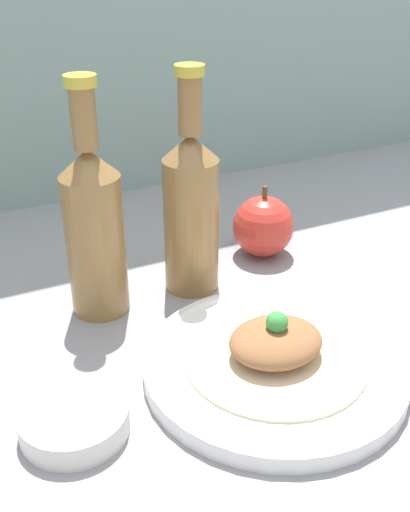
# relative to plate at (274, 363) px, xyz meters

# --- Properties ---
(ground_plane) EXTENTS (1.80, 1.10, 0.04)m
(ground_plane) POSITION_rel_plate_xyz_m (-0.02, 0.04, -0.03)
(ground_plane) COLOR gray
(plate) EXTENTS (0.28, 0.28, 0.02)m
(plate) POSITION_rel_plate_xyz_m (0.00, 0.00, 0.00)
(plate) COLOR white
(plate) RESTS_ON ground_plane
(plated_food) EXTENTS (0.19, 0.19, 0.06)m
(plated_food) POSITION_rel_plate_xyz_m (-0.00, -0.00, 0.02)
(plated_food) COLOR beige
(plated_food) RESTS_ON plate
(cider_bottle_left) EXTENTS (0.07, 0.07, 0.28)m
(cider_bottle_left) POSITION_rel_plate_xyz_m (-0.13, 0.20, 0.10)
(cider_bottle_left) COLOR olive
(cider_bottle_left) RESTS_ON ground_plane
(cider_bottle_right) EXTENTS (0.07, 0.07, 0.28)m
(cider_bottle_right) POSITION_rel_plate_xyz_m (-0.00, 0.20, 0.10)
(cider_bottle_right) COLOR olive
(cider_bottle_right) RESTS_ON ground_plane
(apple) EXTENTS (0.09, 0.09, 0.10)m
(apple) POSITION_rel_plate_xyz_m (0.13, 0.24, 0.03)
(apple) COLOR red
(apple) RESTS_ON ground_plane
(dipping_bowl) EXTENTS (0.10, 0.10, 0.03)m
(dipping_bowl) POSITION_rel_plate_xyz_m (-0.21, 0.01, 0.00)
(dipping_bowl) COLOR silver
(dipping_bowl) RESTS_ON ground_plane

